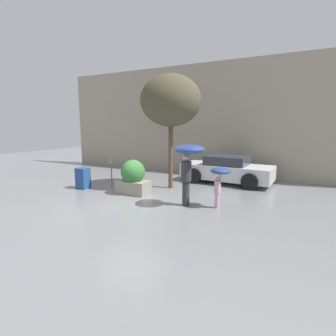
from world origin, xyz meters
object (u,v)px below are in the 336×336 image
Objects in this scene: planter_box at (133,177)px; parked_car_near at (227,170)px; street_tree at (171,101)px; person_adult at (189,159)px; parking_meter at (111,167)px; newspaper_box at (83,178)px; person_child at (220,176)px.

planter_box is 0.32× the size of parked_car_near.
planter_box is 3.54m from street_tree.
person_adult is 3.41m from street_tree.
parked_car_near is 5.39m from parking_meter.
parking_meter is at bearing -157.04° from street_tree.
person_adult is 5.19m from newspaper_box.
street_tree reaches higher than parking_meter.
person_adult is at bearing -14.20° from parking_meter.
parked_car_near is 3.35× the size of parking_meter.
street_tree is (-2.70, 1.75, 2.65)m from person_child.
parking_meter is at bearing 160.64° from planter_box.
street_tree is at bearing 142.19° from parked_car_near.
planter_box reaches higher than person_child.
parked_car_near is (-0.81, 3.93, -0.45)m from person_child.
person_adult is 1.66× the size of parking_meter.
person_adult is (2.61, -0.51, 0.96)m from planter_box.
street_tree is (0.89, 1.57, 3.05)m from planter_box.
planter_box is 1.53× the size of newspaper_box.
newspaper_box is at bearing 133.40° from person_child.
person_adult reaches higher than person_child.
person_child is 6.05m from newspaper_box.
planter_box is at bearing 6.65° from newspaper_box.
parked_car_near is at bearing 37.75° from newspaper_box.
person_adult is at bearing -2.54° from newspaper_box.
person_adult is 4.34m from parking_meter.
person_child reaches higher than newspaper_box.
planter_box is 1.65m from parking_meter.
parked_car_near is at bearing 53.48° from planter_box.
parking_meter is (-1.54, 0.54, 0.24)m from planter_box.
street_tree reaches higher than person_adult.
parking_meter is (-4.32, -3.21, 0.30)m from parked_car_near.
newspaper_box is at bearing 130.85° from parked_car_near.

